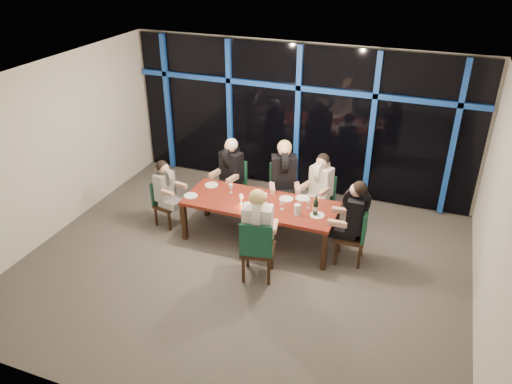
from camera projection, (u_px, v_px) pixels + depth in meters
The scene contains 29 objects.
room at pixel (241, 151), 7.16m from camera, with size 7.04×7.00×3.02m.
window_wall at pixel (299, 117), 9.80m from camera, with size 6.86×0.43×2.94m.
dining_table at pixel (260, 206), 8.46m from camera, with size 2.60×1.00×0.75m.
chair_far_left at pixel (233, 182), 9.54m from camera, with size 0.55×0.55×0.99m.
chair_far_mid at pixel (283, 189), 9.17m from camera, with size 0.65×0.65×1.07m.
chair_far_right at pixel (321, 196), 9.10m from camera, with size 0.55×0.55×0.94m.
chair_end_left at pixel (164, 200), 9.04m from camera, with size 0.47×0.47×0.87m.
chair_end_right at pixel (357, 232), 7.96m from camera, with size 0.49×0.49×0.99m.
chair_near_mid at pixel (257, 248), 7.52m from camera, with size 0.58×0.58×1.06m.
diner_far_left at pixel (230, 165), 9.29m from camera, with size 0.56×0.66×0.96m.
diner_far_mid at pixel (284, 171), 8.89m from camera, with size 0.67×0.74×1.05m.
diner_far_right at pixel (320, 179), 8.87m from camera, with size 0.55×0.64×0.91m.
diner_end_left at pixel (166, 184), 8.85m from camera, with size 0.58×0.47×0.84m.
diner_end_right at pixel (354, 210), 7.79m from camera, with size 0.63×0.51×0.97m.
diner_near_mid at pixel (258, 221), 7.40m from camera, with size 0.59×0.71×1.04m.
plate_far_left at pixel (211, 185), 8.97m from camera, with size 0.24×0.24×0.01m, color white.
plate_far_mid at pixel (286, 199), 8.52m from camera, with size 0.24×0.24×0.01m, color white.
plate_far_right at pixel (302, 198), 8.54m from camera, with size 0.24×0.24×0.01m, color white.
plate_end_left at pixel (191, 196), 8.62m from camera, with size 0.24×0.24×0.01m, color white.
plate_end_right at pixel (317, 215), 8.03m from camera, with size 0.24×0.24×0.01m, color white.
plate_near_mid at pixel (263, 216), 8.01m from camera, with size 0.24×0.24×0.01m, color white.
wine_bottle at pixel (316, 208), 7.98m from camera, with size 0.08×0.08×0.36m.
water_pitcher at pixel (297, 210), 8.02m from camera, with size 0.12×0.10×0.19m.
tea_light at pixel (245, 207), 8.27m from camera, with size 0.05×0.05×0.03m, color #FFAC4C.
wine_glass_a at pixel (241, 197), 8.32m from camera, with size 0.07×0.07×0.18m.
wine_glass_b at pixel (265, 196), 8.36m from camera, with size 0.07×0.07×0.17m.
wine_glass_c at pixel (282, 203), 8.16m from camera, with size 0.07×0.07×0.18m.
wine_glass_d at pixel (231, 187), 8.67m from camera, with size 0.06×0.06×0.17m.
wine_glass_e at pixel (308, 202), 8.20m from camera, with size 0.06×0.06×0.16m.
Camera 1 is at (2.55, -6.09, 4.88)m, focal length 35.00 mm.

